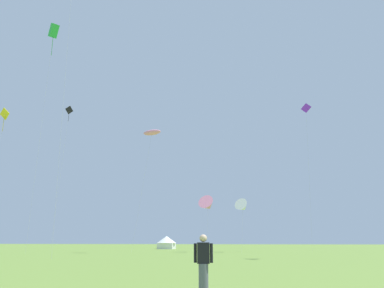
% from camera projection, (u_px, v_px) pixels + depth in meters
% --- Properties ---
extents(kite_green_box, '(2.12, 1.98, 33.64)m').
position_uv_depth(kite_green_box, '(54.00, 31.00, 58.03)').
color(kite_green_box, green).
rests_on(kite_green_box, ground).
extents(kite_white_delta, '(2.62, 3.62, 7.71)m').
position_uv_depth(kite_white_delta, '(243.00, 207.00, 56.82)').
color(kite_white_delta, white).
rests_on(kite_white_delta, ground).
extents(kite_yellow_diamond, '(1.54, 2.08, 17.30)m').
position_uv_depth(kite_yellow_diamond, '(4.00, 118.00, 46.31)').
color(kite_yellow_diamond, yellow).
rests_on(kite_yellow_diamond, ground).
extents(kite_purple_diamond, '(1.72, 1.56, 24.57)m').
position_uv_depth(kite_purple_diamond, '(306.00, 112.00, 65.27)').
color(kite_purple_diamond, purple).
rests_on(kite_purple_diamond, ground).
extents(kite_pink_delta, '(2.88, 3.27, 8.24)m').
position_uv_depth(kite_pink_delta, '(208.00, 205.00, 57.48)').
color(kite_pink_delta, pink).
rests_on(kite_pink_delta, ground).
extents(kite_black_diamond, '(1.33, 1.68, 26.88)m').
position_uv_depth(kite_black_diamond, '(69.00, 115.00, 73.40)').
color(kite_black_diamond, black).
rests_on(kite_black_diamond, ground).
extents(kite_pink_parafoil, '(3.34, 3.11, 17.58)m').
position_uv_depth(kite_pink_parafoil, '(152.00, 133.00, 56.48)').
color(kite_pink_parafoil, pink).
rests_on(kite_pink_parafoil, ground).
extents(person_spectator, '(0.57, 0.29, 1.73)m').
position_uv_depth(person_spectator, '(203.00, 266.00, 11.11)').
color(person_spectator, '#565B66').
rests_on(person_spectator, ground).
extents(festival_tent_left, '(3.93, 3.93, 2.56)m').
position_uv_depth(festival_tent_left, '(167.00, 242.00, 77.74)').
color(festival_tent_left, white).
rests_on(festival_tent_left, ground).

